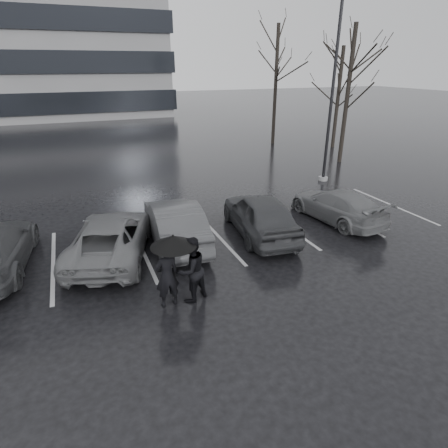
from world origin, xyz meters
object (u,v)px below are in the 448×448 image
object	(u,v)px
tree_east	(347,97)
tree_ne	(338,99)
car_west_b	(111,237)
car_west_a	(175,223)
car_east	(337,205)
car_main	(260,214)
pedestrian_right	(191,270)
pedestrian_left	(167,276)
lamp_post	(331,102)
tree_north	(275,87)

from	to	relation	value
tree_east	tree_ne	distance (m)	4.74
car_west_b	car_west_a	bearing A→B (deg)	-157.46
car_west_a	car_east	size ratio (longest dim) A/B	1.05
car_main	car_west_a	size ratio (longest dim) A/B	0.99
pedestrian_right	tree_east	world-z (taller)	tree_east
car_west_a	pedestrian_left	size ratio (longest dim) A/B	2.62
car_west_b	tree_east	xyz separation A→B (m)	(15.17, 7.68, 3.33)
car_west_b	tree_ne	bearing A→B (deg)	-128.67
car_west_b	car_main	bearing A→B (deg)	-165.19
car_main	tree_ne	xyz separation A→B (m)	(12.40, 11.96, 2.73)
lamp_post	tree_north	bearing A→B (deg)	76.02
car_main	lamp_post	size ratio (longest dim) A/B	0.51
car_main	tree_north	distance (m)	17.75
lamp_post	car_west_a	bearing A→B (deg)	-155.00
car_west_b	pedestrian_left	distance (m)	3.52
lamp_post	tree_north	world-z (taller)	lamp_post
tree_east	tree_north	world-z (taller)	tree_north
car_main	pedestrian_left	world-z (taller)	pedestrian_left
car_west_b	tree_north	size ratio (longest dim) A/B	0.57
lamp_post	tree_ne	distance (m)	9.31
car_east	tree_north	size ratio (longest dim) A/B	0.51
pedestrian_left	tree_north	size ratio (longest dim) A/B	0.20
car_east	pedestrian_left	size ratio (longest dim) A/B	2.49
tree_east	tree_north	bearing A→B (deg)	98.13
lamp_post	tree_north	distance (m)	10.40
lamp_post	tree_east	xyz separation A→B (m)	(3.51, 3.09, -0.06)
tree_ne	car_main	bearing A→B (deg)	-136.04
car_west_b	tree_ne	world-z (taller)	tree_ne
car_west_b	lamp_post	bearing A→B (deg)	-140.63
pedestrian_left	lamp_post	xyz separation A→B (m)	(10.65, 7.96, 3.19)
car_west_a	car_west_b	bearing A→B (deg)	8.61
car_east	pedestrian_right	xyz separation A→B (m)	(-7.08, -3.09, 0.27)
lamp_post	tree_ne	xyz separation A→B (m)	(6.01, 7.09, -0.56)
tree_east	tree_north	size ratio (longest dim) A/B	0.94
car_west_a	tree_ne	world-z (taller)	tree_ne
pedestrian_right	tree_north	xyz separation A→B (m)	(12.51, 18.03, 3.35)
pedestrian_left	pedestrian_right	xyz separation A→B (m)	(0.66, 0.02, 0.03)
car_main	tree_north	world-z (taller)	tree_north
pedestrian_right	lamp_post	world-z (taller)	lamp_post
car_west_b	car_east	world-z (taller)	car_west_b
tree_ne	pedestrian_left	bearing A→B (deg)	-137.91
pedestrian_right	tree_north	bearing A→B (deg)	-149.11
car_main	tree_east	xyz separation A→B (m)	(9.90, 7.96, 3.23)
car_west_a	pedestrian_left	distance (m)	3.74
car_west_b	tree_north	bearing A→B (deg)	-116.12
car_main	tree_ne	size ratio (longest dim) A/B	0.64
car_west_a	lamp_post	distance (m)	10.96
pedestrian_left	pedestrian_right	distance (m)	0.66
car_west_b	tree_east	size ratio (longest dim) A/B	0.60
car_west_a	lamp_post	bearing A→B (deg)	-151.07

